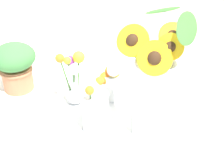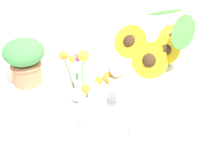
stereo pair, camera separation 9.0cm
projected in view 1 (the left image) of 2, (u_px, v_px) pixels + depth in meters
ground_plane at (103, 139)px, 0.91m from camera, size 6.00×6.00×0.00m
serving_tray at (112, 120)px, 0.97m from camera, size 0.51×0.51×0.02m
mason_jar_sunflowers at (153, 90)px, 0.83m from camera, size 0.20×0.18×0.36m
vase_small_center at (95, 109)px, 0.88m from camera, size 0.07×0.10×0.17m
vase_bulb_right at (74, 80)px, 0.99m from camera, size 0.08×0.10×0.18m
vase_small_back at (111, 81)px, 1.01m from camera, size 0.07×0.07×0.14m
potted_plant at (15, 64)px, 1.08m from camera, size 0.15×0.15×0.18m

